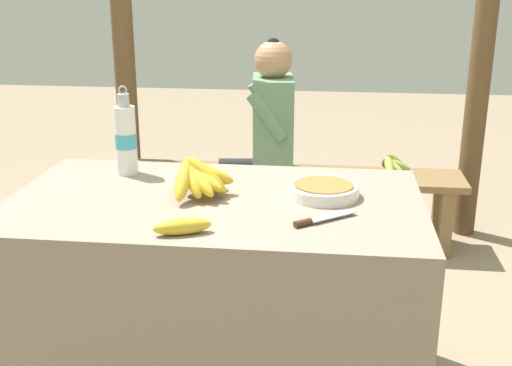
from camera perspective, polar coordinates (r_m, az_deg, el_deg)
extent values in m
cube|color=gray|center=(2.19, -3.49, -10.19)|extent=(1.31, 0.76, 0.71)
sphere|color=#4C381E|center=(2.06, -6.10, 0.86)|extent=(0.06, 0.06, 0.06)
ellipsoid|color=gold|center=(2.01, -6.50, 0.26)|extent=(0.05, 0.16, 0.13)
ellipsoid|color=gold|center=(2.01, -5.62, 0.28)|extent=(0.11, 0.14, 0.12)
ellipsoid|color=gold|center=(2.01, -5.11, 0.29)|extent=(0.15, 0.14, 0.11)
ellipsoid|color=gold|center=(2.02, -4.77, 0.38)|extent=(0.17, 0.12, 0.09)
ellipsoid|color=gold|center=(2.04, -4.44, 0.69)|extent=(0.17, 0.08, 0.14)
ellipsoid|color=gold|center=(2.06, -4.31, 0.85)|extent=(0.18, 0.08, 0.10)
ellipsoid|color=gold|center=(2.08, -4.51, 0.96)|extent=(0.16, 0.12, 0.13)
ellipsoid|color=gold|center=(2.10, -4.86, 1.03)|extent=(0.13, 0.15, 0.12)
ellipsoid|color=gold|center=(2.10, -5.17, 1.08)|extent=(0.11, 0.15, 0.09)
ellipsoid|color=gold|center=(2.12, -5.92, 1.29)|extent=(0.06, 0.17, 0.13)
cylinder|color=white|center=(2.06, 6.05, -0.76)|extent=(0.23, 0.23, 0.03)
torus|color=white|center=(2.05, 6.06, -0.32)|extent=(0.23, 0.23, 0.02)
cylinder|color=olive|center=(2.05, 6.07, -0.21)|extent=(0.19, 0.19, 0.01)
cylinder|color=white|center=(2.30, -11.49, 3.72)|extent=(0.07, 0.07, 0.24)
cylinder|color=#47A8D1|center=(2.30, -11.49, 3.72)|extent=(0.08, 0.08, 0.05)
cylinder|color=#ADADB2|center=(2.27, -11.72, 7.21)|extent=(0.04, 0.04, 0.04)
torus|color=#ADADB2|center=(2.27, -11.77, 8.09)|extent=(0.03, 0.01, 0.03)
ellipsoid|color=gold|center=(1.77, -6.57, -3.86)|extent=(0.17, 0.10, 0.05)
cube|color=#BCBCC1|center=(1.88, 6.83, -2.91)|extent=(0.14, 0.12, 0.00)
cylinder|color=#472D19|center=(1.82, 4.18, -3.56)|extent=(0.06, 0.05, 0.02)
cube|color=brown|center=(3.39, 3.24, 0.67)|extent=(1.78, 0.32, 0.04)
cube|color=brown|center=(3.48, -10.04, -2.54)|extent=(0.06, 0.06, 0.36)
cube|color=brown|center=(3.39, 16.50, -3.59)|extent=(0.06, 0.06, 0.36)
cube|color=brown|center=(3.70, -9.00, -1.23)|extent=(0.06, 0.06, 0.36)
cube|color=brown|center=(3.61, 15.91, -2.19)|extent=(0.06, 0.06, 0.36)
cylinder|color=#232328|center=(3.34, -2.92, -2.81)|extent=(0.09, 0.09, 0.39)
cylinder|color=#232328|center=(3.27, -0.88, 0.52)|extent=(0.31, 0.12, 0.09)
cylinder|color=#232328|center=(3.52, -2.75, -1.72)|extent=(0.09, 0.09, 0.39)
cylinder|color=#232328|center=(3.45, -0.82, 1.46)|extent=(0.31, 0.12, 0.09)
cube|color=slate|center=(3.30, 1.49, 5.05)|extent=(0.24, 0.36, 0.51)
cylinder|color=slate|center=(3.12, 1.00, 5.91)|extent=(0.21, 0.09, 0.25)
cylinder|color=slate|center=(3.44, 0.95, 7.06)|extent=(0.21, 0.09, 0.25)
sphere|color=tan|center=(3.24, 1.54, 10.89)|extent=(0.19, 0.19, 0.19)
sphere|color=black|center=(3.23, 1.55, 12.14)|extent=(0.07, 0.07, 0.07)
sphere|color=#4C381E|center=(3.38, 11.59, 1.73)|extent=(0.06, 0.06, 0.06)
ellipsoid|color=#9EB24C|center=(3.33, 11.77, 1.45)|extent=(0.07, 0.15, 0.11)
ellipsoid|color=#9EB24C|center=(3.35, 12.22, 1.40)|extent=(0.12, 0.11, 0.08)
ellipsoid|color=#9EB24C|center=(3.38, 12.48, 1.60)|extent=(0.15, 0.04, 0.09)
ellipsoid|color=#9EB24C|center=(3.41, 12.36, 1.83)|extent=(0.15, 0.12, 0.13)
ellipsoid|color=#9EB24C|center=(3.43, 11.66, 1.90)|extent=(0.07, 0.15, 0.10)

